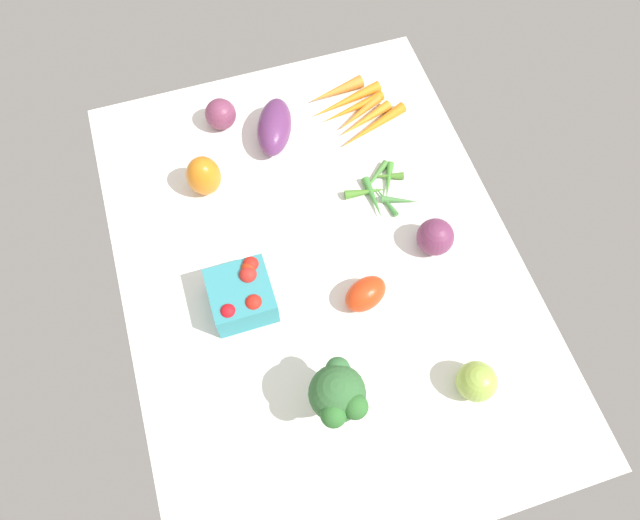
% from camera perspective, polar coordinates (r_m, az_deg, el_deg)
% --- Properties ---
extents(tablecloth, '(1.04, 0.76, 0.02)m').
position_cam_1_polar(tablecloth, '(1.18, 0.00, -0.65)').
color(tablecloth, white).
rests_on(tablecloth, ground).
extents(eggplant, '(0.16, 0.12, 0.07)m').
position_cam_1_polar(eggplant, '(1.31, -4.25, 12.51)').
color(eggplant, '#653067').
rests_on(eggplant, tablecloth).
extents(red_onion_near_basket, '(0.07, 0.07, 0.07)m').
position_cam_1_polar(red_onion_near_basket, '(1.17, 10.88, 2.17)').
color(red_onion_near_basket, '#733256').
rests_on(red_onion_near_basket, tablecloth).
extents(roma_tomato, '(0.08, 0.10, 0.06)m').
position_cam_1_polar(roma_tomato, '(1.11, 4.34, -3.22)').
color(roma_tomato, red).
rests_on(roma_tomato, tablecloth).
extents(okra_pile, '(0.13, 0.14, 0.02)m').
position_cam_1_polar(okra_pile, '(1.25, 5.69, 6.69)').
color(okra_pile, '#4C883B').
rests_on(okra_pile, tablecloth).
extents(heirloom_tomato_green, '(0.07, 0.07, 0.07)m').
position_cam_1_polar(heirloom_tomato_green, '(1.08, 14.64, -11.08)').
color(heirloom_tomato_green, '#99B949').
rests_on(heirloom_tomato_green, tablecloth).
extents(bell_pepper_orange, '(0.10, 0.10, 0.09)m').
position_cam_1_polar(bell_pepper_orange, '(1.24, -10.98, 7.86)').
color(bell_pepper_orange, orange).
rests_on(bell_pepper_orange, tablecloth).
extents(broccoli_head, '(0.11, 0.09, 0.13)m').
position_cam_1_polar(broccoli_head, '(0.99, 1.72, -12.59)').
color(broccoli_head, '#A1BF88').
rests_on(broccoli_head, tablecloth).
extents(carrot_bunch, '(0.19, 0.21, 0.03)m').
position_cam_1_polar(carrot_bunch, '(1.37, 3.19, 14.10)').
color(carrot_bunch, orange).
rests_on(carrot_bunch, tablecloth).
extents(berry_basket, '(0.11, 0.11, 0.08)m').
position_cam_1_polar(berry_basket, '(1.11, -7.39, -3.25)').
color(berry_basket, teal).
rests_on(berry_basket, tablecloth).
extents(red_onion_center, '(0.07, 0.07, 0.07)m').
position_cam_1_polar(red_onion_center, '(1.35, -9.42, 13.50)').
color(red_onion_center, '#7D3958').
rests_on(red_onion_center, tablecloth).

